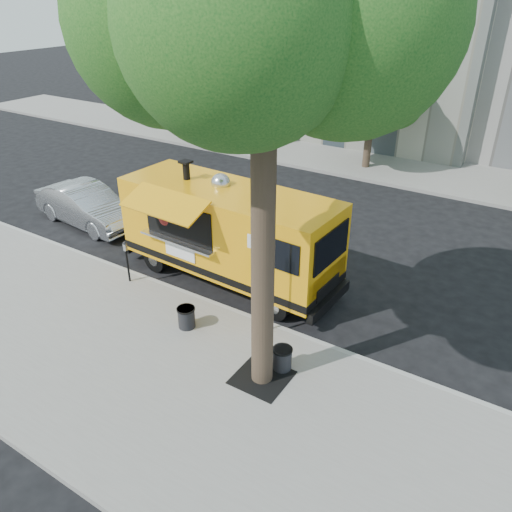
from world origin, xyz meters
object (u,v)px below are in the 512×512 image
Objects in this scene: sign_post at (253,277)px; trash_bin_right at (282,358)px; far_tree_a at (211,75)px; food_truck at (227,231)px; far_tree_b at (374,89)px; parking_meter at (127,257)px; sedan at (87,206)px; trash_bin_left at (186,317)px.

sign_post is 2.02m from trash_bin_right.
far_tree_a is 15.12m from food_truck.
far_tree_b reaches higher than far_tree_a.
parking_meter is at bearing 171.00° from trash_bin_right.
food_truck reaches higher than sedan.
far_tree_a is 0.75× the size of food_truck.
far_tree_b is (9.00, 0.40, 0.06)m from far_tree_a.
trash_bin_right is (3.53, -2.84, -1.17)m from food_truck.
far_tree_b is 0.77× the size of food_truck.
sedan reaches higher than trash_bin_left.
trash_bin_left is (0.92, -14.90, -3.37)m from far_tree_b.
sign_post is 4.64m from parking_meter.
parking_meter is at bearing -137.41° from food_truck.
parking_meter is 3.09m from trash_bin_left.
trash_bin_left reaches higher than trash_bin_right.
parking_meter is 0.19× the size of food_truck.
parking_meter is at bearing 177.48° from sign_post.
parking_meter is at bearing -112.54° from sedan.
far_tree_a is 11.93m from sedan.
far_tree_a reaches higher than sedan.
far_tree_b is 9.56× the size of trash_bin_left.
trash_bin_left is (-1.63, -0.65, -1.39)m from sign_post.
parking_meter is at bearing -98.10° from far_tree_b.
food_truck is 6.86m from sedan.
far_tree_b is 1.83× the size of sign_post.
trash_bin_right is (2.91, -0.07, -0.00)m from trash_bin_left.
food_truck is 3.08m from trash_bin_left.
far_tree_a reaches higher than trash_bin_right.
sign_post is at bearing -50.17° from far_tree_a.
parking_meter is 5.92m from trash_bin_right.
trash_bin_left is at bearing 178.63° from trash_bin_right.
far_tree_a is 17.88m from trash_bin_left.
sign_post is at bearing -2.52° from parking_meter.
far_tree_a is 0.97× the size of far_tree_b.
trash_bin_left is at bearing -86.47° from far_tree_b.
far_tree_b is at bearing 104.33° from trash_bin_right.
far_tree_a is at bearing 17.96° from sedan.
sign_post is 2.25× the size of parking_meter.
far_tree_a reaches higher than food_truck.
sedan reaches higher than trash_bin_right.
sign_post is at bearing 150.47° from trash_bin_right.
far_tree_b reaches higher than sedan.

